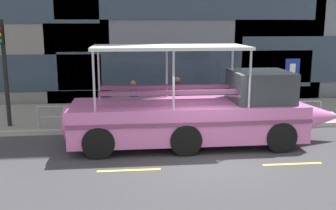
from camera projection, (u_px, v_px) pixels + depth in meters
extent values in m
plane|color=#3D3D3F|center=(207.00, 158.00, 11.97)|extent=(120.00, 120.00, 0.00)
cube|color=gray|center=(182.00, 114.00, 17.40)|extent=(32.00, 4.80, 0.18)
cube|color=#B2ADA3|center=(191.00, 128.00, 14.98)|extent=(32.00, 0.18, 0.18)
cube|color=#DBD64C|center=(129.00, 170.00, 10.95)|extent=(1.80, 0.12, 0.01)
cube|color=#DBD64C|center=(292.00, 164.00, 11.44)|extent=(1.80, 0.12, 0.01)
cube|color=#2D3D4C|center=(188.00, 70.00, 19.83)|extent=(13.12, 0.06, 1.90)
cube|color=#2D3D4C|center=(189.00, 0.00, 19.11)|extent=(13.12, 0.06, 1.90)
cube|color=#2D3D4C|center=(327.00, 59.00, 20.49)|extent=(9.29, 0.06, 2.41)
cylinder|color=#9EA0A8|center=(184.00, 104.00, 15.10)|extent=(11.14, 0.07, 0.07)
cylinder|color=#9EA0A8|center=(184.00, 114.00, 15.18)|extent=(11.14, 0.06, 0.06)
cylinder|color=#9EA0A8|center=(38.00, 118.00, 14.62)|extent=(0.09, 0.09, 0.80)
cylinder|color=#9EA0A8|center=(88.00, 116.00, 14.81)|extent=(0.09, 0.09, 0.80)
cylinder|color=#9EA0A8|center=(136.00, 115.00, 15.00)|extent=(0.09, 0.09, 0.80)
cylinder|color=#9EA0A8|center=(184.00, 114.00, 15.18)|extent=(0.09, 0.09, 0.80)
cylinder|color=#9EA0A8|center=(230.00, 113.00, 15.37)|extent=(0.09, 0.09, 0.80)
cylinder|color=#9EA0A8|center=(276.00, 112.00, 15.56)|extent=(0.09, 0.09, 0.80)
cylinder|color=#9EA0A8|center=(320.00, 111.00, 15.75)|extent=(0.09, 0.09, 0.80)
cylinder|color=black|center=(5.00, 74.00, 14.56)|extent=(0.16, 0.16, 4.03)
cube|color=black|center=(0.00, 35.00, 14.06)|extent=(0.24, 0.20, 0.72)
sphere|color=green|center=(0.00, 41.00, 14.00)|extent=(0.14, 0.14, 0.14)
cylinder|color=#4C4F54|center=(290.00, 89.00, 15.99)|extent=(0.08, 0.08, 2.45)
cube|color=navy|center=(292.00, 68.00, 15.76)|extent=(0.60, 0.04, 0.76)
cube|color=white|center=(293.00, 68.00, 15.74)|extent=(0.24, 0.01, 0.36)
cube|color=pink|center=(187.00, 120.00, 13.09)|extent=(7.68, 2.38, 1.19)
cone|color=pink|center=(319.00, 116.00, 13.57)|extent=(1.73, 1.13, 1.13)
cylinder|color=pink|center=(71.00, 123.00, 12.70)|extent=(0.38, 1.13, 1.13)
cube|color=#783F64|center=(193.00, 125.00, 11.89)|extent=(7.68, 0.04, 0.12)
sphere|color=white|center=(331.00, 115.00, 13.61)|extent=(0.22, 0.22, 0.22)
cube|color=#33383D|center=(260.00, 86.00, 13.12)|extent=(1.92, 2.00, 1.02)
cube|color=silver|center=(170.00, 47.00, 12.53)|extent=(4.99, 2.19, 0.10)
cylinder|color=#B2B2B7|center=(232.00, 71.00, 13.99)|extent=(0.07, 0.07, 1.79)
cylinder|color=#B2B2B7|center=(250.00, 80.00, 11.95)|extent=(0.07, 0.07, 1.79)
cylinder|color=#B2B2B7|center=(167.00, 72.00, 13.75)|extent=(0.07, 0.07, 1.79)
cylinder|color=#B2B2B7|center=(174.00, 81.00, 11.71)|extent=(0.07, 0.07, 1.79)
cylinder|color=#B2B2B7|center=(99.00, 73.00, 13.51)|extent=(0.07, 0.07, 1.79)
cylinder|color=#B2B2B7|center=(94.00, 82.00, 11.47)|extent=(0.07, 0.07, 1.79)
cube|color=#783F64|center=(168.00, 87.00, 13.38)|extent=(4.59, 0.28, 0.12)
cube|color=#783F64|center=(172.00, 92.00, 12.26)|extent=(4.59, 0.28, 0.12)
cylinder|color=black|center=(258.00, 120.00, 14.53)|extent=(1.00, 0.28, 1.00)
cylinder|color=black|center=(281.00, 137.00, 12.40)|extent=(1.00, 0.28, 1.00)
cylinder|color=black|center=(177.00, 122.00, 14.22)|extent=(1.00, 0.28, 1.00)
cylinder|color=black|center=(186.00, 140.00, 12.09)|extent=(1.00, 0.28, 1.00)
cylinder|color=black|center=(103.00, 124.00, 13.94)|extent=(1.00, 0.28, 1.00)
cylinder|color=black|center=(99.00, 143.00, 11.81)|extent=(1.00, 0.28, 1.00)
cylinder|color=#1E2338|center=(262.00, 107.00, 16.29)|extent=(0.11, 0.11, 0.88)
cylinder|color=#1E2338|center=(262.00, 106.00, 16.46)|extent=(0.11, 0.11, 0.88)
cube|color=#B7B2A8|center=(263.00, 89.00, 16.22)|extent=(0.24, 0.36, 0.62)
cylinder|color=#B7B2A8|center=(264.00, 91.00, 16.02)|extent=(0.08, 0.08, 0.56)
cylinder|color=#B7B2A8|center=(262.00, 89.00, 16.44)|extent=(0.08, 0.08, 0.56)
sphere|color=beige|center=(264.00, 78.00, 16.13)|extent=(0.24, 0.24, 0.24)
cylinder|color=black|center=(178.00, 105.00, 16.76)|extent=(0.10, 0.10, 0.82)
cylinder|color=black|center=(177.00, 106.00, 16.61)|extent=(0.10, 0.10, 0.82)
cube|color=#38383D|center=(178.00, 90.00, 16.54)|extent=(0.26, 0.35, 0.58)
cylinder|color=#38383D|center=(178.00, 89.00, 16.74)|extent=(0.07, 0.07, 0.52)
cylinder|color=#38383D|center=(177.00, 91.00, 16.35)|extent=(0.07, 0.07, 0.52)
sphere|color=#936B4C|center=(178.00, 80.00, 16.45)|extent=(0.23, 0.23, 0.23)
cylinder|color=#1E2338|center=(135.00, 109.00, 16.05)|extent=(0.10, 0.10, 0.80)
cylinder|color=#1E2338|center=(132.00, 110.00, 15.92)|extent=(0.10, 0.10, 0.80)
cube|color=navy|center=(133.00, 93.00, 15.85)|extent=(0.33, 0.34, 0.57)
cylinder|color=navy|center=(137.00, 93.00, 16.01)|extent=(0.07, 0.07, 0.51)
cylinder|color=navy|center=(130.00, 95.00, 15.69)|extent=(0.07, 0.07, 0.51)
sphere|color=#936B4C|center=(133.00, 83.00, 15.76)|extent=(0.22, 0.22, 0.22)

